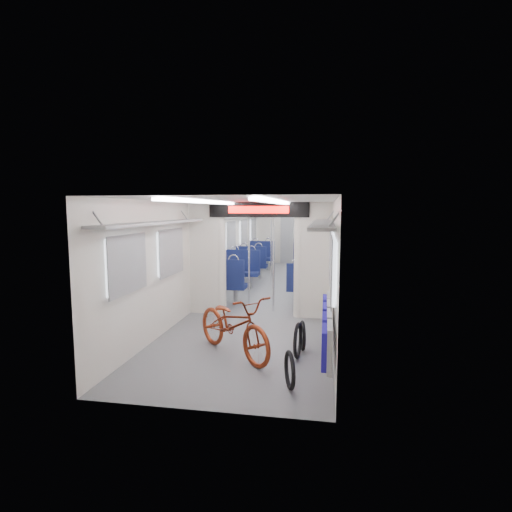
% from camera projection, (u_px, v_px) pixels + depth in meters
% --- Properties ---
extents(carriage, '(12.00, 12.02, 2.31)m').
position_uv_depth(carriage, '(271.00, 236.00, 9.74)').
color(carriage, '#515456').
rests_on(carriage, ground).
extents(bicycle, '(1.72, 1.68, 0.94)m').
position_uv_depth(bicycle, '(233.00, 324.00, 5.89)').
color(bicycle, maroon).
rests_on(bicycle, ground).
extents(flip_bench, '(0.12, 2.12, 0.53)m').
position_uv_depth(flip_bench, '(327.00, 326.00, 5.40)').
color(flip_bench, gray).
rests_on(flip_bench, carriage).
extents(bike_hoop_a, '(0.19, 0.47, 0.47)m').
position_uv_depth(bike_hoop_a, '(290.00, 372.00, 4.79)').
color(bike_hoop_a, black).
rests_on(bike_hoop_a, ground).
extents(bike_hoop_b, '(0.11, 0.53, 0.53)m').
position_uv_depth(bike_hoop_b, '(298.00, 342.00, 5.80)').
color(bike_hoop_b, black).
rests_on(bike_hoop_b, ground).
extents(bike_hoop_c, '(0.13, 0.46, 0.46)m').
position_uv_depth(bike_hoop_c, '(303.00, 337.00, 6.12)').
color(bike_hoop_c, black).
rests_on(bike_hoop_c, ground).
extents(seat_bay_near_left, '(0.95, 2.27, 1.16)m').
position_uv_depth(seat_bay_near_left, '(234.00, 273.00, 10.06)').
color(seat_bay_near_left, '#0E153F').
rests_on(seat_bay_near_left, ground).
extents(seat_bay_near_right, '(0.90, 2.04, 1.09)m').
position_uv_depth(seat_bay_near_right, '(309.00, 276.00, 9.68)').
color(seat_bay_near_right, '#0E153F').
rests_on(seat_bay_near_right, ground).
extents(seat_bay_far_left, '(0.94, 2.21, 1.14)m').
position_uv_depth(seat_bay_far_left, '(257.00, 257.00, 13.35)').
color(seat_bay_far_left, '#0E153F').
rests_on(seat_bay_far_left, ground).
extents(seat_bay_far_right, '(0.92, 2.14, 1.12)m').
position_uv_depth(seat_bay_far_right, '(314.00, 257.00, 13.60)').
color(seat_bay_far_right, '#0E153F').
rests_on(seat_bay_far_right, ground).
extents(stanchion_near_left, '(0.04, 0.04, 2.30)m').
position_uv_depth(stanchion_near_left, '(249.00, 255.00, 8.86)').
color(stanchion_near_left, silver).
rests_on(stanchion_near_left, ground).
extents(stanchion_near_right, '(0.04, 0.04, 2.30)m').
position_uv_depth(stanchion_near_right, '(273.00, 258.00, 8.36)').
color(stanchion_near_right, silver).
rests_on(stanchion_near_right, ground).
extents(stanchion_far_left, '(0.04, 0.04, 2.30)m').
position_uv_depth(stanchion_far_left, '(271.00, 244.00, 11.70)').
color(stanchion_far_left, silver).
rests_on(stanchion_far_left, ground).
extents(stanchion_far_right, '(0.04, 0.04, 2.30)m').
position_uv_depth(stanchion_far_right, '(294.00, 244.00, 11.78)').
color(stanchion_far_right, silver).
rests_on(stanchion_far_right, ground).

